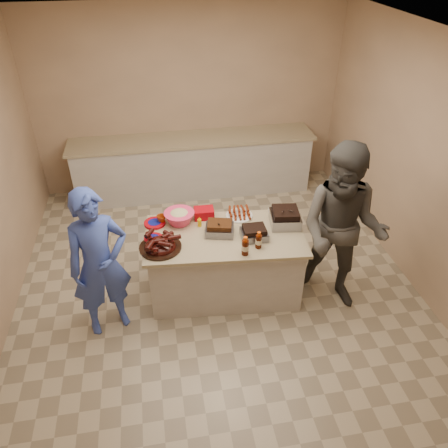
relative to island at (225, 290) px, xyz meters
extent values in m
cube|color=#47230F|center=(-0.05, 0.03, 0.79)|extent=(0.34, 0.28, 0.09)
cube|color=black|center=(0.29, -0.11, 0.79)|extent=(0.27, 0.23, 0.08)
cube|color=gray|center=(0.67, 0.08, 0.79)|extent=(0.35, 0.35, 0.13)
cylinder|color=silver|center=(0.22, 0.32, 0.79)|extent=(0.31, 0.31, 0.05)
cube|color=orange|center=(0.72, 0.26, 0.79)|extent=(0.32, 0.26, 0.08)
cylinder|color=#380F02|center=(0.14, -0.36, 0.79)|extent=(0.08, 0.08, 0.21)
cylinder|color=#380F02|center=(0.29, -0.28, 0.79)|extent=(0.07, 0.07, 0.19)
cylinder|color=yellow|center=(-0.24, 0.20, 0.79)|extent=(0.05, 0.05, 0.12)
imported|color=silver|center=(-0.03, 0.19, 0.79)|extent=(0.13, 0.05, 0.13)
cylinder|color=#A2040E|center=(-0.72, 0.32, 0.79)|extent=(0.25, 0.25, 0.03)
cylinder|color=#A2040E|center=(-0.74, 0.04, 0.79)|extent=(0.21, 0.21, 0.03)
imported|color=#9E3C0D|center=(-0.64, 0.33, 0.79)|extent=(0.11, 0.10, 0.10)
cube|color=#A2040E|center=(-0.17, 0.36, 0.79)|extent=(0.22, 0.17, 0.11)
imported|color=#3D56BC|center=(-1.27, -0.29, 0.00)|extent=(1.08, 1.72, 0.39)
imported|color=#4A4842|center=(1.14, -0.33, 0.00)|extent=(1.79, 2.05, 0.71)
camera|label=1|loc=(-0.65, -3.65, 3.49)|focal=35.00mm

